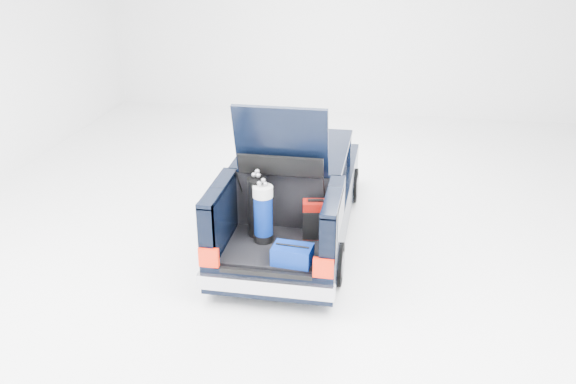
% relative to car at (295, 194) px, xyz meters
% --- Properties ---
extents(ground, '(14.00, 14.00, 0.00)m').
position_rel_car_xyz_m(ground, '(0.00, -0.11, -0.67)').
color(ground, white).
rests_on(ground, ground).
extents(car, '(1.87, 4.65, 2.47)m').
position_rel_car_xyz_m(car, '(0.00, 0.00, 0.00)').
color(car, black).
rests_on(car, ground).
extents(red_suitcase, '(0.38, 0.28, 0.58)m').
position_rel_car_xyz_m(red_suitcase, '(0.50, -1.26, 0.20)').
color(red_suitcase, '#790904').
rests_on(red_suitcase, car).
extents(black_golf_bag, '(0.34, 0.36, 0.96)m').
position_rel_car_xyz_m(black_golf_bag, '(-0.31, -1.32, 0.36)').
color(black_golf_bag, black).
rests_on(black_golf_bag, car).
extents(blue_golf_bag, '(0.30, 0.30, 0.93)m').
position_rel_car_xyz_m(blue_golf_bag, '(-0.19, -1.48, 0.35)').
color(blue_golf_bag, black).
rests_on(blue_golf_bag, car).
extents(blue_duffel, '(0.53, 0.37, 0.27)m').
position_rel_car_xyz_m(blue_duffel, '(0.31, -2.01, 0.05)').
color(blue_duffel, navy).
rests_on(blue_duffel, car).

